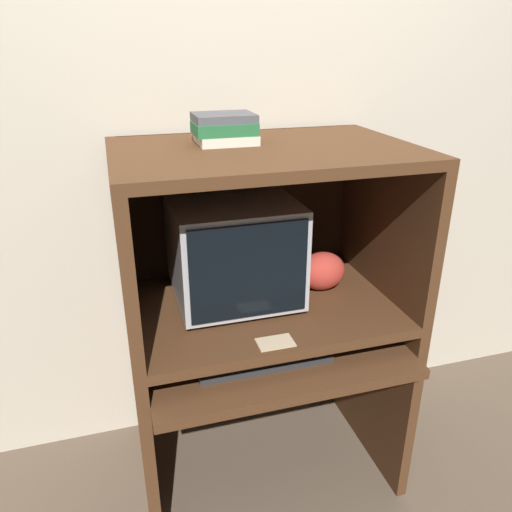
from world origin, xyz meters
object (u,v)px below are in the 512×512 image
(snack_bag, at_px, (322,271))
(book_stack, at_px, (225,129))
(keyboard, at_px, (263,359))
(crt_monitor, at_px, (232,247))
(mouse, at_px, (343,347))

(snack_bag, height_order, book_stack, book_stack)
(keyboard, bearing_deg, snack_bag, 37.87)
(crt_monitor, xyz_separation_m, mouse, (0.32, -0.30, -0.30))
(keyboard, bearing_deg, crt_monitor, 96.10)
(mouse, bearing_deg, book_stack, 136.79)
(keyboard, bearing_deg, book_stack, 98.45)
(snack_bag, bearing_deg, book_stack, 171.16)
(mouse, bearing_deg, snack_bag, 85.03)
(keyboard, height_order, snack_bag, snack_bag)
(crt_monitor, distance_m, keyboard, 0.41)
(mouse, height_order, book_stack, book_stack)
(mouse, xyz_separation_m, book_stack, (-0.34, 0.32, 0.73))
(crt_monitor, bearing_deg, mouse, -42.79)
(snack_bag, xyz_separation_m, book_stack, (-0.36, 0.06, 0.55))
(mouse, relative_size, snack_bag, 0.31)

